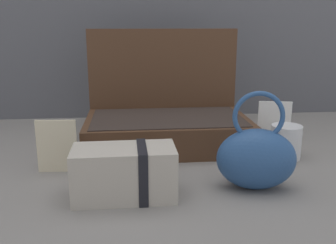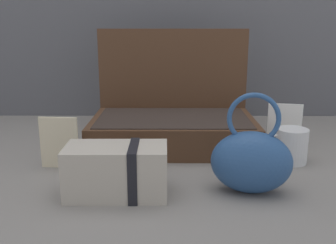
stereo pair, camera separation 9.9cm
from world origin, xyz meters
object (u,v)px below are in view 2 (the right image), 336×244
object	(u,v)px
teal_pouch_handbag	(251,160)
coffee_mug	(291,146)
cream_toiletry_bag	(118,171)
open_suitcase	(173,119)
poster_card_right	(284,124)
info_card_left	(59,143)

from	to	relation	value
teal_pouch_handbag	coffee_mug	xyz separation A→B (m)	(0.15, 0.19, -0.03)
teal_pouch_handbag	cream_toiletry_bag	size ratio (longest dim) A/B	1.03
open_suitcase	poster_card_right	distance (m)	0.35
coffee_mug	info_card_left	world-z (taller)	info_card_left
open_suitcase	teal_pouch_handbag	world-z (taller)	open_suitcase
info_card_left	cream_toiletry_bag	bearing A→B (deg)	-39.01
open_suitcase	cream_toiletry_bag	bearing A→B (deg)	-108.16
coffee_mug	cream_toiletry_bag	bearing A→B (deg)	-154.91
open_suitcase	poster_card_right	world-z (taller)	open_suitcase
info_card_left	teal_pouch_handbag	bearing A→B (deg)	-13.41
open_suitcase	teal_pouch_handbag	xyz separation A→B (m)	(0.17, -0.36, -0.00)
cream_toiletry_bag	coffee_mug	size ratio (longest dim) A/B	1.83
cream_toiletry_bag	poster_card_right	world-z (taller)	poster_card_right
teal_pouch_handbag	poster_card_right	world-z (taller)	teal_pouch_handbag
coffee_mug	poster_card_right	xyz separation A→B (m)	(0.03, 0.16, 0.02)
open_suitcase	poster_card_right	bearing A→B (deg)	-1.79
teal_pouch_handbag	coffee_mug	world-z (taller)	teal_pouch_handbag
cream_toiletry_bag	coffee_mug	distance (m)	0.49
cream_toiletry_bag	poster_card_right	xyz separation A→B (m)	(0.47, 0.37, 0.01)
open_suitcase	coffee_mug	world-z (taller)	open_suitcase
teal_pouch_handbag	coffee_mug	distance (m)	0.24
teal_pouch_handbag	cream_toiletry_bag	world-z (taller)	teal_pouch_handbag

